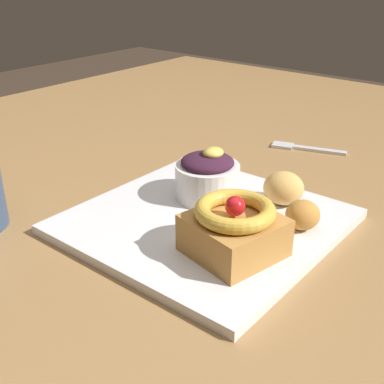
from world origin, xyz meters
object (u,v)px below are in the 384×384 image
berry_ramekin (207,176)px  fritter_middle (284,188)px  fritter_front (303,215)px  cake_slice (234,228)px  fork (303,148)px  front_plate (205,221)px

berry_ramekin → fritter_middle: 0.10m
berry_ramekin → fritter_front: berry_ramekin is taller
fritter_front → cake_slice: bearing=161.6°
fritter_front → fork: 0.30m
cake_slice → fork: bearing=16.5°
front_plate → fritter_middle: (0.09, -0.05, 0.03)m
fritter_middle → fritter_front: bearing=-130.7°
front_plate → berry_ramekin: berry_ramekin is taller
cake_slice → fork: 0.38m
berry_ramekin → cake_slice: bearing=-130.7°
fork → cake_slice: bearing=89.0°
cake_slice → berry_ramekin: (0.09, 0.11, 0.00)m
fritter_middle → cake_slice: bearing=-172.1°
front_plate → fork: size_ratio=2.34×
cake_slice → fritter_front: cake_slice is taller
fritter_middle → front_plate: bearing=150.2°
fork → front_plate: bearing=78.6°
fritter_front → fritter_middle: bearing=49.3°
fritter_front → fork: fritter_front is taller
front_plate → fritter_front: fritter_front is taller
front_plate → berry_ramekin: bearing=34.6°
fritter_front → fork: (0.27, 0.14, -0.03)m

